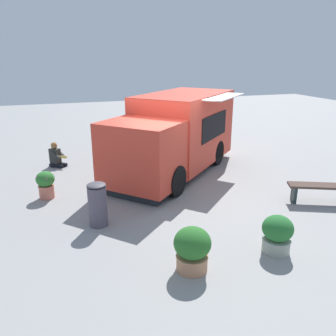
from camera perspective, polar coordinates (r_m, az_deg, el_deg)
ground_plane at (r=10.10m, az=0.57°, el=-3.16°), size 40.00×40.00×0.00m
food_truck at (r=11.10m, az=1.25°, el=5.36°), size 5.44×5.33×2.51m
person_customer at (r=12.47m, az=-18.29°, el=1.75°), size 0.73×0.71×0.86m
planter_flowering_near at (r=6.25m, az=4.09°, el=-13.29°), size 0.68×0.68×0.83m
planter_flowering_far at (r=9.76m, az=-19.84°, el=-2.48°), size 0.49×0.49×0.76m
planter_flowering_side at (r=7.10m, az=17.86°, el=-10.44°), size 0.61×0.61×0.77m
plaza_bench at (r=9.75m, az=24.14°, el=-3.27°), size 1.64×1.02×0.51m
trash_bin at (r=7.86m, az=-11.73°, el=-5.97°), size 0.43×0.43×1.03m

